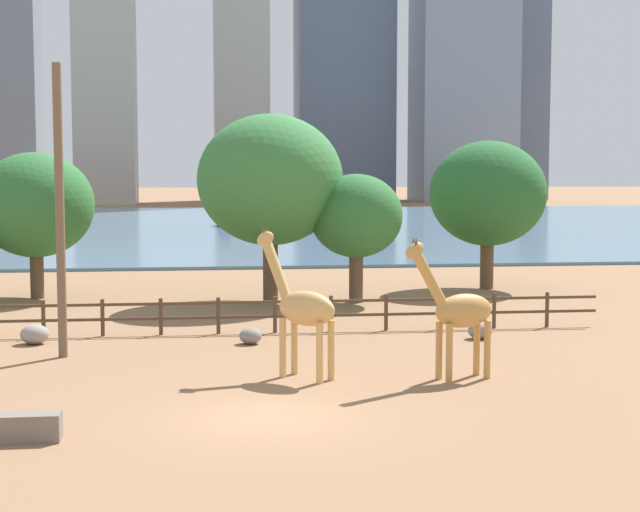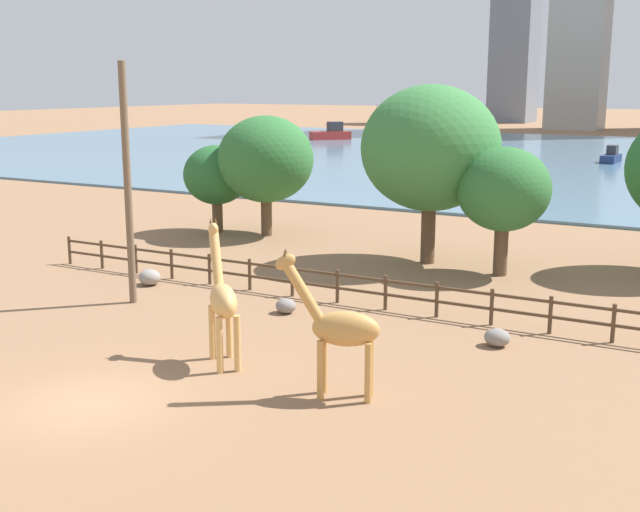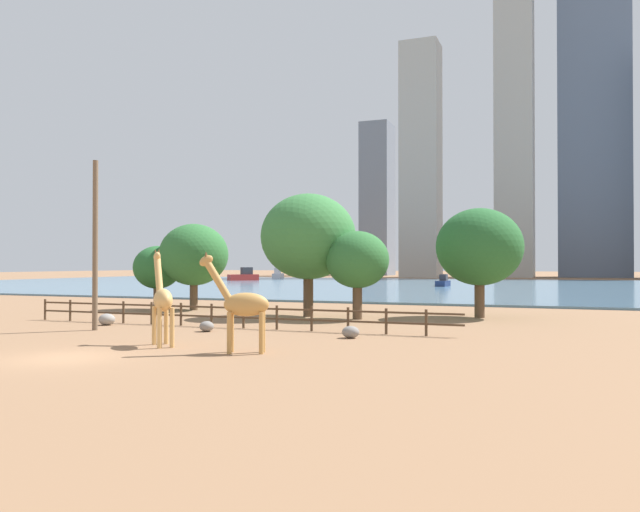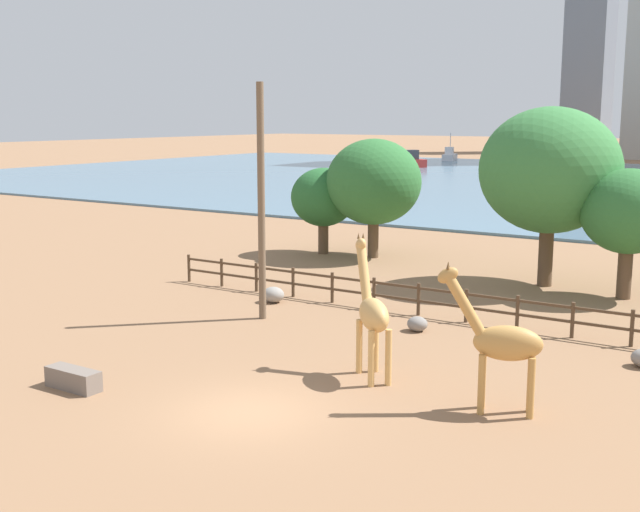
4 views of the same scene
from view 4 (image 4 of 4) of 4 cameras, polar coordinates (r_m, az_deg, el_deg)
name	(u,v)px [view 4 (image 4 of 4)]	position (r m, az deg, el deg)	size (l,w,h in m)	color
giraffe_tall	(501,343)	(21.69, 12.77, -6.03)	(2.87, 1.42, 4.02)	#C18C47
giraffe_companion	(372,313)	(24.02, 3.74, -4.08)	(2.36, 2.32, 4.22)	tan
utility_pole	(261,203)	(30.65, -4.20, 3.78)	(0.28, 0.28, 9.05)	brown
boulder_near_fence	(273,295)	(34.00, -3.34, -2.76)	(0.94, 0.89, 0.67)	gray
boulder_by_pole	(417,324)	(29.70, 6.94, -4.82)	(0.76, 0.73, 0.55)	gray
feeding_trough	(73,379)	(24.49, -17.14, -8.35)	(1.80, 0.60, 0.60)	#72665B
enclosure_fence	(430,298)	(31.71, 7.85, -2.98)	(26.12, 0.14, 1.30)	#4C3826
tree_left_large	(323,198)	(45.57, 0.24, 4.17)	(3.69, 3.69, 4.91)	brown
tree_center_broad	(550,171)	(38.05, 16.03, 5.85)	(6.38, 6.38, 8.23)	brown
tree_right_tall	(629,212)	(36.54, 21.10, 2.93)	(4.05, 4.05, 5.62)	brown
tree_right_small	(374,182)	(44.29, 3.85, 5.26)	(5.24, 5.24, 6.58)	brown
boat_ferry	(407,162)	(120.95, 6.20, 6.69)	(5.57, 5.84, 2.61)	#B22D28
boat_tug	(450,156)	(141.91, 9.20, 7.06)	(3.13, 5.54, 4.71)	silver
skyline_block_central	(590,44)	(187.22, 18.64, 14.11)	(8.75, 10.09, 46.16)	slate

